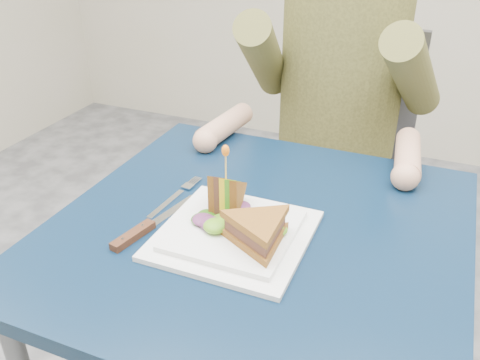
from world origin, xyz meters
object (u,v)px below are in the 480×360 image
at_px(table, 258,259).
at_px(sandwich_upright, 226,196).
at_px(diner, 343,47).
at_px(fork, 174,197).
at_px(chair, 339,155).
at_px(knife, 141,231).
at_px(plate, 234,233).
at_px(sandwich_flat, 258,231).

xyz_separation_m(table, sandwich_upright, (-0.06, -0.01, 0.13)).
relative_size(diner, sandwich_upright, 6.13).
bearing_deg(fork, diner, 72.31).
xyz_separation_m(diner, sandwich_upright, (-0.06, -0.63, -0.13)).
bearing_deg(chair, table, -90.00).
bearing_deg(knife, diner, 75.66).
distance_m(sandwich_upright, knife, 0.17).
bearing_deg(table, knife, -149.85).
distance_m(table, fork, 0.21).
xyz_separation_m(sandwich_upright, fork, (-0.13, 0.03, -0.05)).
distance_m(plate, knife, 0.17).
relative_size(sandwich_flat, fork, 1.07).
bearing_deg(fork, sandwich_upright, -13.50).
bearing_deg(sandwich_upright, chair, 85.31).
bearing_deg(sandwich_flat, plate, 155.56).
relative_size(chair, sandwich_flat, 4.86).
distance_m(chair, diner, 0.39).
height_order(chair, diner, diner).
relative_size(diner, sandwich_flat, 3.89).
height_order(table, fork, fork).
bearing_deg(diner, table, -90.00).
bearing_deg(plate, fork, 155.30).
distance_m(table, diner, 0.68).
distance_m(table, sandwich_upright, 0.15).
bearing_deg(knife, plate, 18.52).
xyz_separation_m(plate, sandwich_flat, (0.05, -0.02, 0.04)).
xyz_separation_m(plate, sandwich_upright, (-0.04, 0.05, 0.05)).
distance_m(fork, knife, 0.13).
height_order(plate, sandwich_upright, sandwich_upright).
bearing_deg(knife, sandwich_upright, 38.20).
xyz_separation_m(table, chair, (0.00, 0.74, -0.11)).
bearing_deg(knife, sandwich_flat, 7.64).
distance_m(chair, knife, 0.89).
bearing_deg(sandwich_upright, plate, -51.81).
bearing_deg(plate, knife, -161.48).
distance_m(diner, plate, 0.70).
bearing_deg(chair, fork, -105.05).
height_order(sandwich_upright, fork, sandwich_upright).
bearing_deg(plate, chair, 88.14).
bearing_deg(table, chair, 90.00).
xyz_separation_m(table, knife, (-0.19, -0.11, 0.09)).
xyz_separation_m(fork, knife, (0.00, -0.13, 0.00)).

